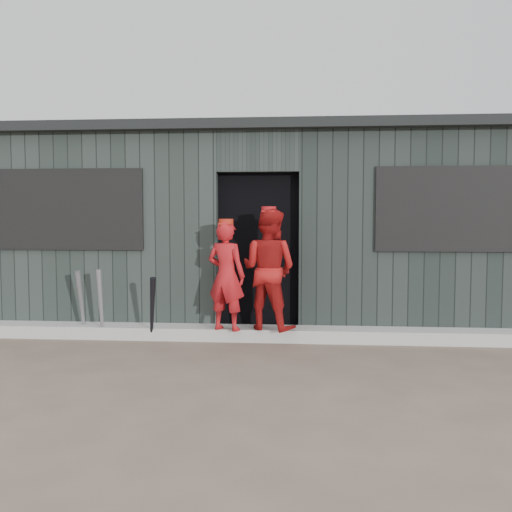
# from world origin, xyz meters

# --- Properties ---
(ground) EXTENTS (80.00, 80.00, 0.00)m
(ground) POSITION_xyz_m (0.00, 0.00, 0.00)
(ground) COLOR brown
(ground) RESTS_ON ground
(curb) EXTENTS (8.00, 0.36, 0.15)m
(curb) POSITION_xyz_m (0.00, 1.82, 0.07)
(curb) COLOR #AAA9A4
(curb) RESTS_ON ground
(bat_left) EXTENTS (0.10, 0.32, 0.83)m
(bat_left) POSITION_xyz_m (-2.09, 1.72, 0.42)
(bat_left) COLOR gray
(bat_left) RESTS_ON ground
(bat_mid) EXTENTS (0.08, 0.20, 0.85)m
(bat_mid) POSITION_xyz_m (-1.82, 1.63, 0.43)
(bat_mid) COLOR gray
(bat_mid) RESTS_ON ground
(bat_right) EXTENTS (0.18, 0.35, 0.78)m
(bat_right) POSITION_xyz_m (-1.19, 1.56, 0.39)
(bat_right) COLOR black
(bat_right) RESTS_ON ground
(player_red_left) EXTENTS (0.54, 0.44, 1.26)m
(player_red_left) POSITION_xyz_m (-0.33, 1.63, 0.78)
(player_red_left) COLOR #B5161B
(player_red_left) RESTS_ON curb
(player_red_right) EXTENTS (0.84, 0.76, 1.40)m
(player_red_right) POSITION_xyz_m (0.15, 1.73, 0.85)
(player_red_right) COLOR #A71514
(player_red_right) RESTS_ON curb
(player_grey_back) EXTENTS (0.57, 0.40, 1.09)m
(player_grey_back) POSITION_xyz_m (0.21, 2.49, 0.55)
(player_grey_back) COLOR #ADADAD
(player_grey_back) RESTS_ON ground
(dugout) EXTENTS (8.30, 3.30, 2.62)m
(dugout) POSITION_xyz_m (-0.00, 3.50, 1.29)
(dugout) COLOR black
(dugout) RESTS_ON ground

